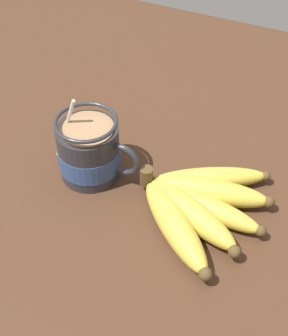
# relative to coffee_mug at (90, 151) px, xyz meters

# --- Properties ---
(table) EXTENTS (1.23, 1.23, 0.04)m
(table) POSITION_rel_coffee_mug_xyz_m (0.08, -0.03, -0.06)
(table) COLOR #422819
(table) RESTS_ON ground
(coffee_mug) EXTENTS (0.15, 0.10, 0.14)m
(coffee_mug) POSITION_rel_coffee_mug_xyz_m (0.00, 0.00, 0.00)
(coffee_mug) COLOR #28282D
(coffee_mug) RESTS_ON table
(banana_bunch) EXTENTS (0.20, 0.24, 0.04)m
(banana_bunch) POSITION_rel_coffee_mug_xyz_m (0.18, -0.01, -0.03)
(banana_bunch) COLOR #4C381E
(banana_bunch) RESTS_ON table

